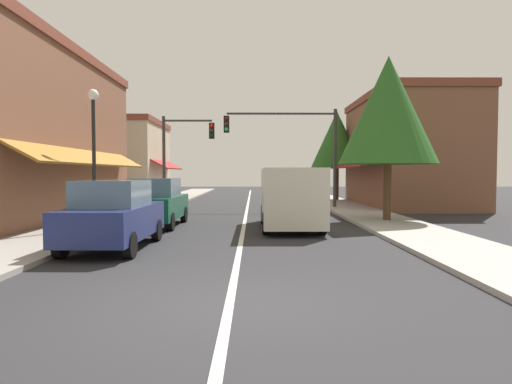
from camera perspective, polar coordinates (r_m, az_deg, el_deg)
name	(u,v)px	position (r m, az deg, el deg)	size (l,w,h in m)	color
ground_plane	(247,209)	(24.58, -1.14, -2.14)	(80.00, 80.00, 0.00)	#28282B
sidewalk_left	(146,208)	(25.26, -13.72, -1.95)	(2.60, 56.00, 0.12)	gray
sidewalk_right	(348,208)	(25.10, 11.53, -1.96)	(2.60, 56.00, 0.12)	#A39E99
lane_center_stripe	(247,209)	(24.58, -1.14, -2.14)	(0.14, 52.00, 0.01)	silver
storefront_left_block	(20,134)	(20.87, -27.64, 6.53)	(6.04, 14.20, 7.10)	brown
storefront_right_block	(407,151)	(28.02, 18.55, 4.92)	(6.49, 10.20, 6.47)	brown
storefront_far_left	(125,160)	(35.89, -16.25, 3.95)	(6.69, 8.20, 5.93)	#BCAD8E
parked_car_nearest_left	(114,215)	(12.15, -17.55, -2.78)	(1.82, 4.12, 1.77)	navy
parked_car_second_left	(156,202)	(16.90, -12.53, -1.29)	(1.82, 4.12, 1.77)	#0F4C33
van_in_lane	(290,196)	(15.88, 4.34, -0.51)	(2.01, 5.18, 2.12)	beige
traffic_signal_mast_arm	(295,139)	(24.72, 4.90, 6.67)	(6.14, 0.50, 5.43)	#333333
traffic_signal_left_corner	(181,147)	(26.28, -9.42, 5.63)	(3.01, 0.50, 5.20)	#333333
street_lamp_left_near	(94,136)	(15.88, -19.84, 6.70)	(0.36, 0.36, 4.71)	black
tree_right_near	(388,110)	(18.51, 16.37, 9.87)	(3.80, 3.80, 6.49)	#4C331E
tree_right_far	(337,139)	(31.68, 10.19, 6.58)	(3.52, 3.52, 6.22)	#4C331E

